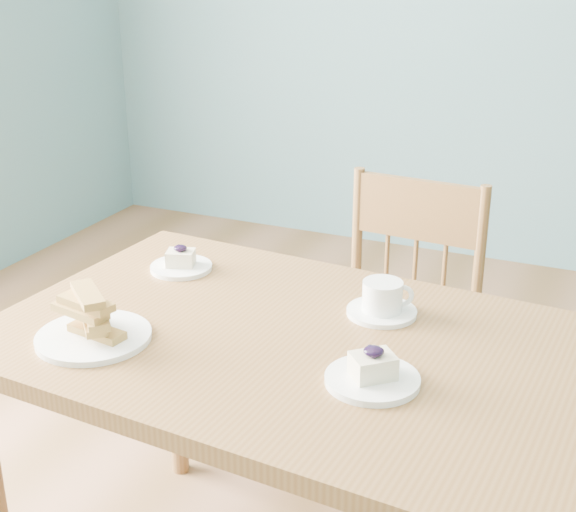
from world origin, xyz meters
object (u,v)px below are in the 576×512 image
at_px(cheesecake_plate_near, 373,374).
at_px(cheesecake_plate_far, 181,263).
at_px(biscotti_plate, 92,324).
at_px(dining_table, 325,377).
at_px(coffee_cup, 383,301).
at_px(dining_chair, 396,336).

height_order(cheesecake_plate_near, cheesecake_plate_far, cheesecake_plate_near).
bearing_deg(biscotti_plate, dining_table, 21.21).
relative_size(dining_table, biscotti_plate, 6.16).
bearing_deg(coffee_cup, dining_table, -133.06).
distance_m(dining_table, dining_chair, 0.64).
height_order(dining_table, dining_chair, dining_chair).
relative_size(dining_table, cheesecake_plate_far, 9.50).
bearing_deg(cheesecake_plate_near, dining_table, 142.53).
bearing_deg(coffee_cup, biscotti_plate, -169.55).
relative_size(dining_chair, cheesecake_plate_near, 5.06).
xyz_separation_m(cheesecake_plate_near, biscotti_plate, (-0.54, -0.07, 0.02)).
height_order(coffee_cup, biscotti_plate, biscotti_plate).
bearing_deg(biscotti_plate, coffee_cup, 35.25).
xyz_separation_m(cheesecake_plate_far, coffee_cup, (0.50, -0.04, 0.02)).
height_order(dining_chair, coffee_cup, dining_chair).
bearing_deg(dining_table, coffee_cup, 75.79).
relative_size(dining_chair, coffee_cup, 5.84).
xyz_separation_m(dining_table, dining_chair, (-0.03, 0.60, -0.20)).
distance_m(dining_table, cheesecake_plate_near, 0.18).
height_order(dining_chair, cheesecake_plate_far, dining_chair).
distance_m(cheesecake_plate_near, biscotti_plate, 0.54).
xyz_separation_m(dining_chair, cheesecake_plate_far, (-0.41, -0.39, 0.29)).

